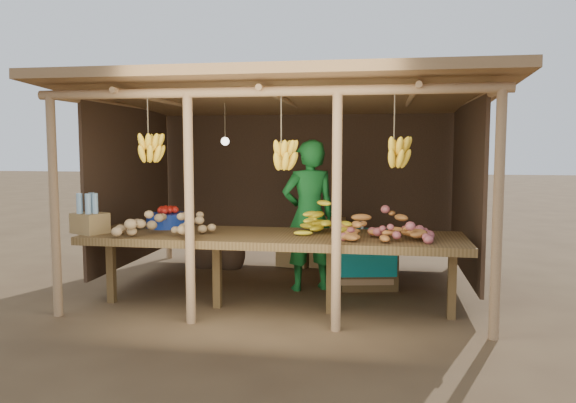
# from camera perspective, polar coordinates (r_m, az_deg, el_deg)

# --- Properties ---
(ground) EXTENTS (60.00, 60.00, 0.00)m
(ground) POSITION_cam_1_polar(r_m,az_deg,el_deg) (6.87, 0.00, -8.75)
(ground) COLOR brown
(ground) RESTS_ON ground
(stall_structure) EXTENTS (4.70, 3.50, 2.43)m
(stall_structure) POSITION_cam_1_polar(r_m,az_deg,el_deg) (6.57, -0.07, 7.44)
(stall_structure) COLOR tan
(stall_structure) RESTS_ON ground
(counter) EXTENTS (3.90, 1.05, 0.80)m
(counter) POSITION_cam_1_polar(r_m,az_deg,el_deg) (5.80, -1.56, -3.95)
(counter) COLOR brown
(counter) RESTS_ON ground
(potato_heap) EXTENTS (1.07, 0.74, 0.37)m
(potato_heap) POSITION_cam_1_polar(r_m,az_deg,el_deg) (5.86, -12.29, -1.57)
(potato_heap) COLOR #A28053
(potato_heap) RESTS_ON counter
(sweet_potato_heap) EXTENTS (0.99, 0.82, 0.35)m
(sweet_potato_heap) POSITION_cam_1_polar(r_m,az_deg,el_deg) (5.56, 9.33, -1.96)
(sweet_potato_heap) COLOR #BE7230
(sweet_potato_heap) RESTS_ON counter
(onion_heap) EXTENTS (0.95, 0.65, 0.36)m
(onion_heap) POSITION_cam_1_polar(r_m,az_deg,el_deg) (5.57, 9.77, -1.93)
(onion_heap) COLOR #B35758
(onion_heap) RESTS_ON counter
(banana_pile) EXTENTS (0.73, 0.52, 0.35)m
(banana_pile) POSITION_cam_1_polar(r_m,az_deg,el_deg) (5.83, 3.67, -1.57)
(banana_pile) COLOR yellow
(banana_pile) RESTS_ON counter
(tomato_basin) EXTENTS (0.45, 0.45, 0.24)m
(tomato_basin) POSITION_cam_1_polar(r_m,az_deg,el_deg) (6.43, -12.19, -1.72)
(tomato_basin) COLOR navy
(tomato_basin) RESTS_ON counter
(bottle_box) EXTENTS (0.41, 0.38, 0.42)m
(bottle_box) POSITION_cam_1_polar(r_m,az_deg,el_deg) (6.20, -19.50, -1.57)
(bottle_box) COLOR #9D7A46
(bottle_box) RESTS_ON counter
(vendor) EXTENTS (0.77, 0.66, 1.78)m
(vendor) POSITION_cam_1_polar(r_m,az_deg,el_deg) (6.64, 2.14, -1.43)
(vendor) COLOR #186E29
(vendor) RESTS_ON ground
(tarp_crate) EXTENTS (0.86, 0.78, 0.88)m
(tarp_crate) POSITION_cam_1_polar(r_m,az_deg,el_deg) (6.91, 7.95, -5.63)
(tarp_crate) COLOR brown
(tarp_crate) RESTS_ON ground
(carton_stack) EXTENTS (0.96, 0.41, 0.69)m
(carton_stack) POSITION_cam_1_polar(r_m,az_deg,el_deg) (7.94, 2.91, -4.56)
(carton_stack) COLOR #9D7A46
(carton_stack) RESTS_ON ground
(burlap_sacks) EXTENTS (0.79, 0.41, 0.56)m
(burlap_sacks) POSITION_cam_1_polar(r_m,az_deg,el_deg) (8.00, -7.16, -4.96)
(burlap_sacks) COLOR #453020
(burlap_sacks) RESTS_ON ground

